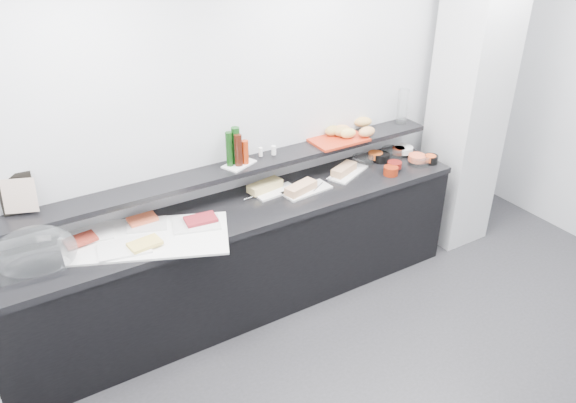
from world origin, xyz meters
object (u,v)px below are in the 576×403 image
framed_print (17,194)px  condiment_tray (239,164)px  cloche_base (23,270)px  bread_tray (337,139)px  carafe (402,107)px  sandwich_plate_mid (307,190)px

framed_print → condiment_tray: size_ratio=1.09×
cloche_base → bread_tray: (2.47, 0.20, 0.24)m
carafe → condiment_tray: bearing=-179.0°
bread_tray → cloche_base: bearing=-175.2°
cloche_base → condiment_tray: condiment_tray is taller
bread_tray → carafe: size_ratio=1.51×
sandwich_plate_mid → carafe: size_ratio=1.30×
cloche_base → sandwich_plate_mid: 2.04m
framed_print → carafe: carafe is taller
cloche_base → condiment_tray: 1.61m
cloche_base → framed_print: (0.09, 0.30, 0.36)m
framed_print → bread_tray: (2.38, -0.10, -0.12)m
cloche_base → carafe: carafe is taller
carafe → framed_print: bearing=178.6°
cloche_base → bread_tray: size_ratio=1.03×
bread_tray → framed_print: bearing=177.8°
framed_print → condiment_tray: framed_print is taller
bread_tray → carafe: 0.71m
cloche_base → bread_tray: bread_tray is taller
sandwich_plate_mid → framed_print: framed_print is taller
framed_print → condiment_tray: (1.49, -0.10, -0.12)m
sandwich_plate_mid → carafe: bearing=6.9°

